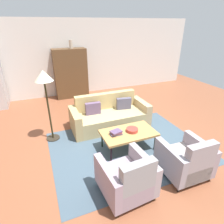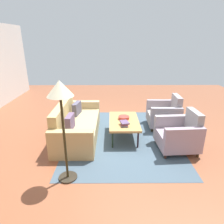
# 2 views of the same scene
# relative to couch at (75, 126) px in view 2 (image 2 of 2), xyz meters

# --- Properties ---
(ground_plane) EXTENTS (11.44, 11.44, 0.00)m
(ground_plane) POSITION_rel_couch_xyz_m (0.06, -0.79, -0.29)
(ground_plane) COLOR brown
(area_rug) EXTENTS (3.40, 2.60, 0.01)m
(area_rug) POSITION_rel_couch_xyz_m (-0.00, -1.14, -0.28)
(area_rug) COLOR #425564
(area_rug) RESTS_ON ground
(couch) EXTENTS (2.10, 0.91, 0.86)m
(couch) POSITION_rel_couch_xyz_m (0.00, 0.00, 0.00)
(couch) COLOR tan
(couch) RESTS_ON ground
(coffee_table) EXTENTS (1.20, 0.70, 0.43)m
(coffee_table) POSITION_rel_couch_xyz_m (-0.00, -1.19, 0.11)
(coffee_table) COLOR black
(coffee_table) RESTS_ON ground
(armchair_left) EXTENTS (0.85, 0.85, 0.88)m
(armchair_left) POSITION_rel_couch_xyz_m (-0.60, -2.35, 0.06)
(armchair_left) COLOR #36231D
(armchair_left) RESTS_ON ground
(armchair_right) EXTENTS (0.82, 0.82, 0.88)m
(armchair_right) POSITION_rel_couch_xyz_m (0.60, -2.35, 0.06)
(armchair_right) COLOR #322915
(armchair_right) RESTS_ON ground
(fruit_bowl) EXTENTS (0.27, 0.27, 0.07)m
(fruit_bowl) POSITION_rel_couch_xyz_m (0.09, -1.19, 0.18)
(fruit_bowl) COLOR #AF382F
(fruit_bowl) RESTS_ON coffee_table
(book_stack) EXTENTS (0.27, 0.22, 0.09)m
(book_stack) POSITION_rel_couch_xyz_m (-0.30, -1.18, 0.19)
(book_stack) COLOR #525269
(book_stack) RESTS_ON coffee_table
(floor_lamp) EXTENTS (0.40, 0.40, 1.72)m
(floor_lamp) POSITION_rel_couch_xyz_m (-1.56, -0.12, 1.16)
(floor_lamp) COLOR #2C271D
(floor_lamp) RESTS_ON ground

